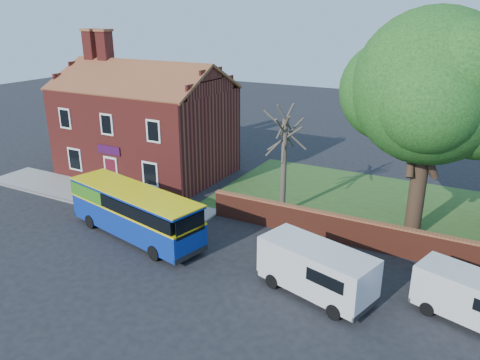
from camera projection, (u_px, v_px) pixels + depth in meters
The scene contains 11 objects.
ground at pixel (114, 256), 24.04m from camera, with size 120.00×120.00×0.00m, color black.
pavement at pixel (95, 195), 31.92m from camera, with size 18.00×3.50×0.12m, color gray.
kerb at pixel (75, 203), 30.47m from camera, with size 18.00×0.15×0.14m, color slate.
grass_strip at pixel (419, 214), 28.94m from camera, with size 26.00×12.00×0.04m, color #426B28.
shop_building at pixel (146, 129), 35.55m from camera, with size 12.30×8.13×10.50m.
boundary_wall at pixel (402, 242), 23.71m from camera, with size 22.00×0.38×1.60m.
bus at pixel (131, 209), 25.78m from camera, with size 9.26×4.13×2.74m.
van_near at pixel (317, 268), 20.38m from camera, with size 5.53×3.40×2.27m.
van_far at pixel (476, 298), 18.53m from camera, with size 4.89×3.07×2.00m.
large_tree at pixel (433, 92), 23.77m from camera, with size 10.01×7.92×12.21m.
bare_tree at pixel (284, 162), 28.03m from camera, with size 2.43×2.90×6.49m.
Camera 1 is at (15.90, -15.61, 11.79)m, focal length 35.00 mm.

